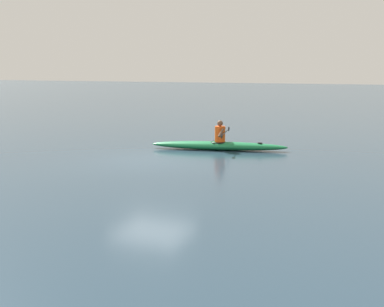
# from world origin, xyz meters

# --- Properties ---
(ground_plane) EXTENTS (160.00, 160.00, 0.00)m
(ground_plane) POSITION_xyz_m (0.00, 0.00, 0.00)
(ground_plane) COLOR #233847
(kayak) EXTENTS (5.03, 1.64, 0.31)m
(kayak) POSITION_xyz_m (-1.32, -2.74, 0.16)
(kayak) COLOR #19723F
(kayak) RESTS_ON ground
(kayaker) EXTENTS (0.66, 2.44, 0.78)m
(kayaker) POSITION_xyz_m (-1.39, -2.76, 0.64)
(kayaker) COLOR #E04C14
(kayaker) RESTS_ON kayak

